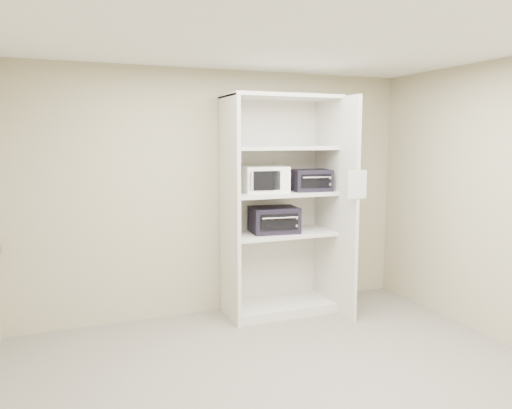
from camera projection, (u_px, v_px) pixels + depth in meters
name	position (u px, v px, depth m)	size (l,w,h in m)	color
floor	(297.00, 390.00, 3.89)	(4.50, 4.00, 0.01)	#6A645D
ceiling	(302.00, 32.00, 3.54)	(4.50, 4.00, 0.01)	white
wall_back	(219.00, 193.00, 5.56)	(4.50, 0.02, 2.70)	#ADA488
shelving_unit	(284.00, 213.00, 5.56)	(1.24, 0.92, 2.42)	silver
microwave	(265.00, 179.00, 5.43)	(0.47, 0.36, 0.28)	white
toaster_oven_upper	(311.00, 180.00, 5.57)	(0.42, 0.31, 0.24)	black
toaster_oven_lower	(274.00, 220.00, 5.51)	(0.51, 0.38, 0.28)	black
paper_sign	(357.00, 185.00, 5.13)	(0.23, 0.01, 0.29)	white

